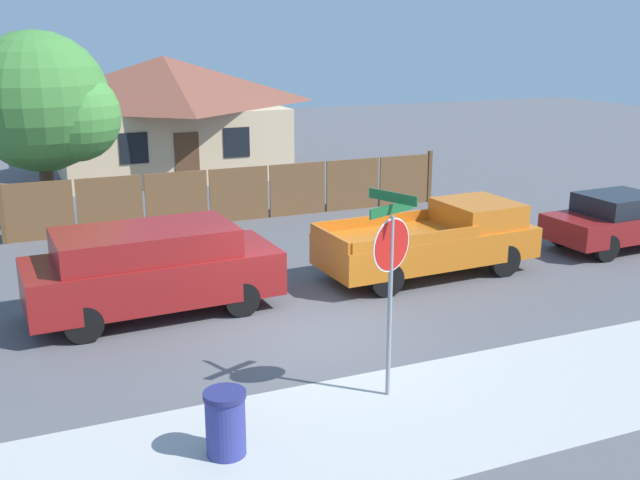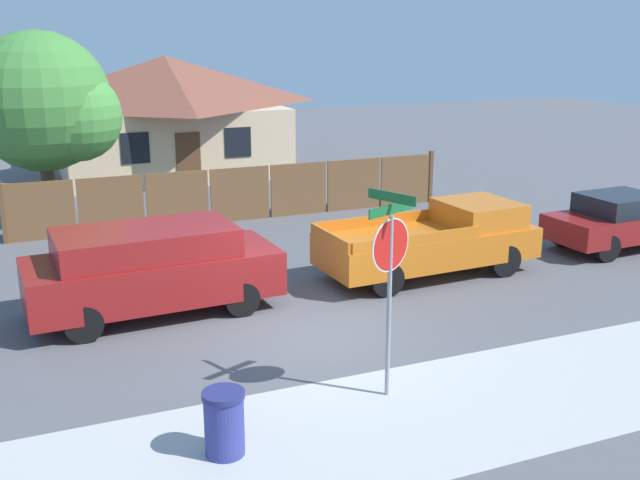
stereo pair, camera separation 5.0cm
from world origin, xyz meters
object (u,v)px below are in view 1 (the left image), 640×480
at_px(stop_sign, 391,259).
at_px(trash_bin, 226,423).
at_px(parked_sedan, 621,220).
at_px(red_suv, 152,268).
at_px(orange_pickup, 435,240).
at_px(house, 166,113).
at_px(oak_tree, 47,105).

height_order(stop_sign, trash_bin, stop_sign).
bearing_deg(parked_sedan, red_suv, 177.31).
relative_size(orange_pickup, trash_bin, 5.66).
bearing_deg(orange_pickup, house, 98.10).
bearing_deg(trash_bin, parked_sedan, 24.59).
xyz_separation_m(house, orange_pickup, (2.97, -15.61, -1.57)).
bearing_deg(red_suv, oak_tree, 95.66).
bearing_deg(oak_tree, red_suv, -81.65).
relative_size(house, trash_bin, 9.80).
xyz_separation_m(house, parked_sedan, (8.61, -15.62, -1.63)).
xyz_separation_m(parked_sedan, trash_bin, (-12.34, -5.65, -0.29)).
distance_m(house, orange_pickup, 15.97).
relative_size(parked_sedan, stop_sign, 1.28).
relative_size(red_suv, parked_sedan, 1.21).
distance_m(oak_tree, parked_sedan, 16.07).
relative_size(red_suv, trash_bin, 5.47).
bearing_deg(stop_sign, parked_sedan, 5.22).
distance_m(house, parked_sedan, 17.92).
bearing_deg(stop_sign, trash_bin, 171.00).
height_order(red_suv, orange_pickup, red_suv).
xyz_separation_m(oak_tree, trash_bin, (1.11, -14.00, -3.04)).
distance_m(oak_tree, trash_bin, 14.37).
distance_m(red_suv, orange_pickup, 6.59).
xyz_separation_m(stop_sign, trash_bin, (-2.82, -0.67, -1.77)).
bearing_deg(red_suv, parked_sedan, -2.69).
height_order(oak_tree, stop_sign, oak_tree).
relative_size(house, parked_sedan, 2.16).
height_order(oak_tree, trash_bin, oak_tree).
distance_m(orange_pickup, trash_bin, 8.78).
bearing_deg(house, parked_sedan, -61.13).
height_order(house, oak_tree, oak_tree).
bearing_deg(parked_sedan, orange_pickup, 177.18).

